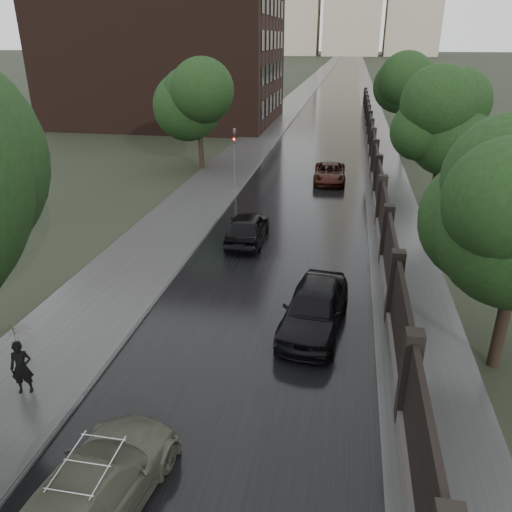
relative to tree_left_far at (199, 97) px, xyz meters
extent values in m
cube|color=black|center=(8.00, 160.00, -5.23)|extent=(8.00, 420.00, 0.02)
cube|color=#2D2D2D|center=(2.00, 160.00, -5.16)|extent=(4.00, 420.00, 0.16)
cube|color=#2D2D2D|center=(13.50, 160.00, -5.20)|extent=(3.00, 420.00, 0.08)
cube|color=#383533|center=(12.60, 2.00, -4.99)|extent=(0.40, 75.00, 0.50)
cube|color=black|center=(12.60, 2.00, -3.74)|extent=(0.15, 75.00, 2.00)
cube|color=black|center=(12.60, 40.00, -3.89)|extent=(0.45, 0.45, 2.70)
cylinder|color=black|center=(0.00, 0.00, -2.32)|extent=(0.36, 0.36, 5.85)
sphere|color=black|center=(0.00, 0.00, 0.02)|extent=(4.25, 4.25, 4.25)
cylinder|color=black|center=(15.50, -22.00, -2.48)|extent=(0.36, 0.36, 5.53)
cylinder|color=black|center=(15.50, -8.00, -2.48)|extent=(0.36, 0.36, 5.53)
sphere|color=black|center=(15.50, -8.00, -0.27)|extent=(4.08, 4.08, 4.08)
cylinder|color=black|center=(15.50, 10.00, -2.48)|extent=(0.36, 0.36, 5.53)
sphere|color=black|center=(15.50, 10.00, -0.27)|extent=(4.08, 4.08, 4.08)
cylinder|color=#59595E|center=(3.70, -5.00, -3.74)|extent=(0.12, 0.12, 3.00)
imported|color=#59595E|center=(3.70, -5.00, -1.74)|extent=(0.16, 0.20, 1.00)
sphere|color=#FF0C0C|center=(3.70, -5.15, -1.89)|extent=(0.14, 0.14, 0.14)
cube|color=black|center=(-10.00, 22.00, 4.76)|extent=(24.00, 18.00, 20.00)
cube|color=tan|center=(-24.00, 270.00, 16.76)|extent=(28.00, 22.00, 44.00)
cube|color=tan|center=(40.00, 270.00, 16.76)|extent=(28.00, 22.00, 44.00)
imported|color=#4A4D3D|center=(6.10, -29.05, -4.53)|extent=(2.63, 5.13, 1.43)
imported|color=black|center=(6.20, -13.55, -4.50)|extent=(1.86, 4.40, 1.49)
imported|color=black|center=(9.97, -20.92, -4.43)|extent=(2.43, 4.95, 1.62)
imported|color=black|center=(9.60, -1.72, -4.61)|extent=(2.23, 4.59, 1.26)
imported|color=black|center=(2.43, -25.86, -4.29)|extent=(0.67, 0.55, 1.58)
imported|color=black|center=(2.43, -25.86, -3.03)|extent=(1.18, 1.19, 0.84)
camera|label=1|loc=(10.68, -35.66, 3.87)|focal=35.00mm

